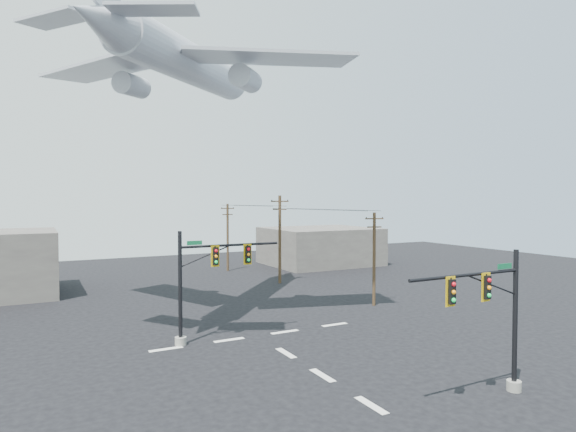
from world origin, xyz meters
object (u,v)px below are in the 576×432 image
utility_pole_a (374,257)px  airliner (189,64)px  signal_mast_near (495,319)px  utility_pole_c (228,236)px  utility_pole_b (280,237)px  signal_mast_far (203,282)px

utility_pole_a → airliner: airliner is taller
signal_mast_near → utility_pole_c: size_ratio=0.81×
utility_pole_c → utility_pole_a: bearing=-80.1°
signal_mast_near → utility_pole_c: bearing=85.9°
utility_pole_a → utility_pole_c: bearing=118.0°
utility_pole_a → signal_mast_near: bearing=-92.5°
signal_mast_near → utility_pole_b: bearing=81.2°
utility_pole_a → airliner: size_ratio=0.34×
signal_mast_near → utility_pole_c: utility_pole_c is taller
utility_pole_a → utility_pole_b: utility_pole_b is taller
utility_pole_b → airliner: 21.29m
signal_mast_far → airliner: 16.98m
utility_pole_c → airliner: bearing=-116.9°
utility_pole_a → utility_pole_b: size_ratio=0.84×
airliner → signal_mast_near: bearing=-119.0°
utility_pole_a → airliner: bearing=-175.4°
signal_mast_near → airliner: airliner is taller
utility_pole_a → airliner: 21.36m
utility_pole_b → utility_pole_a: bearing=-59.6°
airliner → utility_pole_b: bearing=-11.7°
utility_pole_b → signal_mast_near: bearing=-77.4°
utility_pole_b → signal_mast_far: bearing=-108.2°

